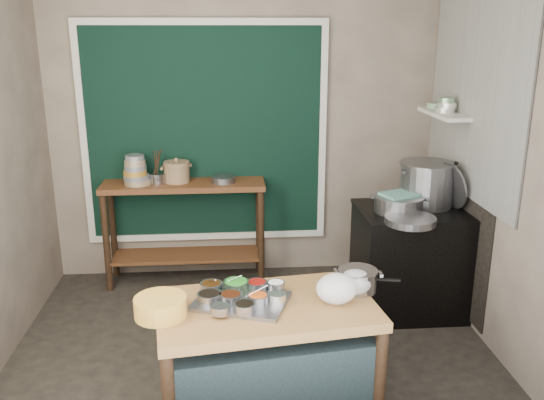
{
  "coord_description": "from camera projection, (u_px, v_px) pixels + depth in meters",
  "views": [
    {
      "loc": [
        -0.16,
        -3.74,
        2.28
      ],
      "look_at": [
        0.16,
        0.25,
        1.08
      ],
      "focal_mm": 38.0,
      "sensor_mm": 36.0,
      "label": 1
    }
  ],
  "objects": [
    {
      "name": "floor",
      "position": [
        253.0,
        351.0,
        4.24
      ],
      "size": [
        3.5,
        3.0,
        0.02
      ],
      "primitive_type": "cube",
      "color": "#2F2A24",
      "rests_on": "ground"
    },
    {
      "name": "back_wall",
      "position": [
        243.0,
        127.0,
        5.28
      ],
      "size": [
        3.5,
        0.02,
        2.8
      ],
      "primitive_type": "cube",
      "color": "gray",
      "rests_on": "floor"
    },
    {
      "name": "right_wall",
      "position": [
        505.0,
        160.0,
        3.97
      ],
      "size": [
        0.02,
        3.0,
        2.8
      ],
      "primitive_type": "cube",
      "color": "gray",
      "rests_on": "floor"
    },
    {
      "name": "curtain_panel",
      "position": [
        205.0,
        134.0,
        5.23
      ],
      "size": [
        2.1,
        0.02,
        1.9
      ],
      "primitive_type": "cube",
      "color": "black",
      "rests_on": "back_wall"
    },
    {
      "name": "curtain_frame",
      "position": [
        205.0,
        134.0,
        5.22
      ],
      "size": [
        2.22,
        0.03,
        2.02
      ],
      "primitive_type": null,
      "color": "beige",
      "rests_on": "back_wall"
    },
    {
      "name": "tile_panel",
      "position": [
        475.0,
        86.0,
        4.37
      ],
      "size": [
        0.02,
        1.7,
        1.7
      ],
      "primitive_type": "cube",
      "color": "#B2B2AA",
      "rests_on": "right_wall"
    },
    {
      "name": "soot_patch",
      "position": [
        456.0,
        225.0,
        4.79
      ],
      "size": [
        0.01,
        1.3,
        1.3
      ],
      "primitive_type": "cube",
      "color": "black",
      "rests_on": "right_wall"
    },
    {
      "name": "wall_shelf",
      "position": [
        444.0,
        114.0,
        4.72
      ],
      "size": [
        0.22,
        0.7,
        0.03
      ],
      "primitive_type": "cube",
      "color": "beige",
      "rests_on": "right_wall"
    },
    {
      "name": "prep_table",
      "position": [
        267.0,
        361.0,
        3.42
      ],
      "size": [
        1.33,
        0.88,
        0.75
      ],
      "primitive_type": "cube",
      "rotation": [
        0.0,
        0.0,
        0.13
      ],
      "color": "olive",
      "rests_on": "floor"
    },
    {
      "name": "back_counter",
      "position": [
        186.0,
        232.0,
        5.28
      ],
      "size": [
        1.45,
        0.4,
        0.95
      ],
      "primitive_type": "cube",
      "color": "brown",
      "rests_on": "floor"
    },
    {
      "name": "stove_block",
      "position": [
        412.0,
        262.0,
        4.74
      ],
      "size": [
        0.9,
        0.68,
        0.85
      ],
      "primitive_type": "cube",
      "color": "black",
      "rests_on": "floor"
    },
    {
      "name": "stove_top",
      "position": [
        416.0,
        211.0,
        4.62
      ],
      "size": [
        0.92,
        0.69,
        0.03
      ],
      "primitive_type": "cube",
      "color": "black",
      "rests_on": "stove_block"
    },
    {
      "name": "condiment_tray",
      "position": [
        241.0,
        301.0,
        3.32
      ],
      "size": [
        0.61,
        0.52,
        0.02
      ],
      "primitive_type": "cube",
      "rotation": [
        0.0,
        0.0,
        -0.35
      ],
      "color": "gray",
      "rests_on": "prep_table"
    },
    {
      "name": "condiment_bowls",
      "position": [
        238.0,
        294.0,
        3.33
      ],
      "size": [
        0.52,
        0.41,
        0.06
      ],
      "color": "gray",
      "rests_on": "condiment_tray"
    },
    {
      "name": "yellow_basin",
      "position": [
        161.0,
        307.0,
        3.16
      ],
      "size": [
        0.37,
        0.37,
        0.11
      ],
      "primitive_type": "cylinder",
      "rotation": [
        0.0,
        0.0,
        -0.36
      ],
      "color": "gold",
      "rests_on": "prep_table"
    },
    {
      "name": "saucepan",
      "position": [
        358.0,
        280.0,
        3.47
      ],
      "size": [
        0.29,
        0.29,
        0.13
      ],
      "primitive_type": null,
      "rotation": [
        0.0,
        0.0,
        -0.23
      ],
      "color": "gray",
      "rests_on": "prep_table"
    },
    {
      "name": "plastic_bag_a",
      "position": [
        337.0,
        289.0,
        3.3
      ],
      "size": [
        0.28,
        0.25,
        0.18
      ],
      "primitive_type": "ellipsoid",
      "rotation": [
        0.0,
        0.0,
        0.23
      ],
      "color": "white",
      "rests_on": "prep_table"
    },
    {
      "name": "plastic_bag_b",
      "position": [
        355.0,
        282.0,
        3.42
      ],
      "size": [
        0.25,
        0.24,
        0.15
      ],
      "primitive_type": "ellipsoid",
      "rotation": [
        0.0,
        0.0,
        -0.38
      ],
      "color": "white",
      "rests_on": "prep_table"
    },
    {
      "name": "bowl_stack",
      "position": [
        136.0,
        172.0,
        5.05
      ],
      "size": [
        0.23,
        0.23,
        0.26
      ],
      "color": "tan",
      "rests_on": "back_counter"
    },
    {
      "name": "utensil_cup",
      "position": [
        158.0,
        178.0,
        5.11
      ],
      "size": [
        0.19,
        0.19,
        0.09
      ],
      "primitive_type": "cylinder",
      "rotation": [
        0.0,
        0.0,
        0.29
      ],
      "color": "gray",
      "rests_on": "back_counter"
    },
    {
      "name": "ceramic_crock",
      "position": [
        177.0,
        173.0,
        5.15
      ],
      "size": [
        0.32,
        0.32,
        0.17
      ],
      "primitive_type": null,
      "rotation": [
        0.0,
        0.0,
        0.4
      ],
      "color": "#846648",
      "rests_on": "back_counter"
    },
    {
      "name": "wide_bowl",
      "position": [
        223.0,
        179.0,
        5.14
      ],
      "size": [
        0.28,
        0.28,
        0.05
      ],
      "primitive_type": "cylinder",
      "rotation": [
        0.0,
        0.0,
        -0.4
      ],
      "color": "gray",
      "rests_on": "back_counter"
    },
    {
      "name": "stock_pot",
      "position": [
        426.0,
        184.0,
        4.67
      ],
      "size": [
        0.58,
        0.58,
        0.36
      ],
      "primitive_type": null,
      "rotation": [
        0.0,
        0.0,
        0.32
      ],
      "color": "gray",
      "rests_on": "stove_top"
    },
    {
      "name": "pot_lid",
      "position": [
        452.0,
        185.0,
        4.6
      ],
      "size": [
        0.18,
        0.4,
        0.38
      ],
      "primitive_type": "cylinder",
      "rotation": [
        0.0,
        1.36,
        0.22
      ],
      "color": "gray",
      "rests_on": "stove_top"
    },
    {
      "name": "steamer",
      "position": [
        398.0,
        204.0,
        4.54
      ],
      "size": [
        0.51,
        0.51,
        0.13
      ],
      "primitive_type": null,
      "rotation": [
        0.0,
        0.0,
        -0.3
      ],
      "color": "gray",
      "rests_on": "stove_top"
    },
    {
      "name": "green_cloth",
      "position": [
        399.0,
        194.0,
        4.51
      ],
      "size": [
        0.32,
        0.29,
        0.02
      ],
      "primitive_type": "cube",
      "rotation": [
        0.0,
        0.0,
        0.38
      ],
      "color": "#5CA08F",
      "rests_on": "steamer"
    },
    {
      "name": "shallow_pan",
      "position": [
        410.0,
        220.0,
        4.27
      ],
      "size": [
        0.46,
        0.46,
        0.05
      ],
      "primitive_type": "cylinder",
      "rotation": [
        0.0,
        0.0,
        -0.22
      ],
      "color": "gray",
      "rests_on": "stove_top"
    },
    {
      "name": "shelf_bowl_stack",
      "position": [
        446.0,
        106.0,
        4.66
      ],
      "size": [
        0.15,
        0.15,
        0.12
      ],
      "color": "silver",
      "rests_on": "wall_shelf"
    },
    {
      "name": "shelf_bowl_green",
      "position": [
        434.0,
        106.0,
        4.93
      ],
      "size": [
        0.16,
        0.16,
        0.05
      ],
      "primitive_type": "cylinder",
      "rotation": [
        0.0,
        0.0,
        -0.28
      ],
      "color": "gray",
      "rests_on": "wall_shelf"
    }
  ]
}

